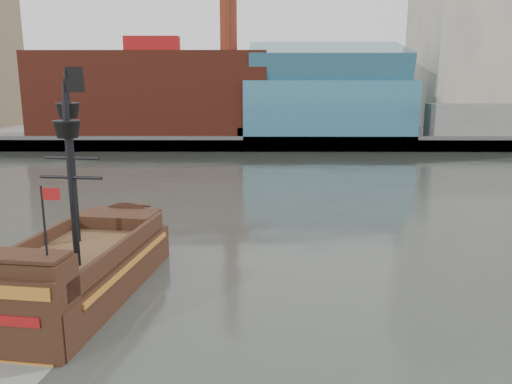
{
  "coord_description": "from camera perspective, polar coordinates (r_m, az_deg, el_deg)",
  "views": [
    {
      "loc": [
        -2.26,
        -23.32,
        11.15
      ],
      "look_at": [
        -2.47,
        10.12,
        4.0
      ],
      "focal_mm": 35.0,
      "sensor_mm": 36.0,
      "label": 1
    }
  ],
  "objects": [
    {
      "name": "ground",
      "position": [
        25.95,
        5.47,
        -13.44
      ],
      "size": [
        400.0,
        400.0,
        0.0
      ],
      "primitive_type": "plane",
      "color": "#2C2F29",
      "rests_on": "ground"
    },
    {
      "name": "promenade_far",
      "position": [
        115.79,
        1.48,
        7.04
      ],
      "size": [
        220.0,
        60.0,
        2.0
      ],
      "primitive_type": "cube",
      "color": "slate",
      "rests_on": "ground"
    },
    {
      "name": "seawall",
      "position": [
        86.42,
        1.86,
        5.52
      ],
      "size": [
        220.0,
        1.0,
        2.6
      ],
      "primitive_type": "cube",
      "color": "#4C4C49",
      "rests_on": "ground"
    },
    {
      "name": "skyline",
      "position": [
        108.97,
        4.52,
        19.1
      ],
      "size": [
        149.0,
        45.0,
        62.0
      ],
      "color": "brown",
      "rests_on": "promenade_far"
    },
    {
      "name": "pirate_ship",
      "position": [
        28.73,
        -19.71,
        -8.98
      ],
      "size": [
        7.51,
        17.94,
        13.02
      ],
      "rotation": [
        0.0,
        0.0,
        -0.14
      ],
      "color": "black",
      "rests_on": "ground"
    }
  ]
}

